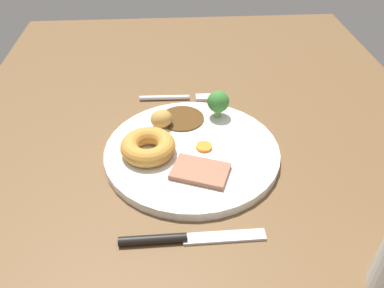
{
  "coord_description": "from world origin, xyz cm",
  "views": [
    {
      "loc": [
        48.57,
        -5.17,
        44.02
      ],
      "look_at": [
        0.12,
        -1.9,
        6.0
      ],
      "focal_mm": 37.26,
      "sensor_mm": 36.0,
      "label": 1
    }
  ],
  "objects": [
    {
      "name": "gravy_pool",
      "position": [
        -8.24,
        -3.08,
        5.15
      ],
      "size": [
        7.6,
        7.6,
        0.3
      ],
      "primitive_type": "cylinder",
      "color": "#563819",
      "rests_on": "dinner_plate"
    },
    {
      "name": "carrot_coin_front",
      "position": [
        0.04,
        0.47,
        5.25
      ],
      "size": [
        2.52,
        2.52,
        0.5
      ],
      "primitive_type": "cylinder",
      "color": "orange",
      "rests_on": "dinner_plate"
    },
    {
      "name": "meat_slice_main",
      "position": [
        5.85,
        -1.08,
        5.4
      ],
      "size": [
        7.87,
        9.41,
        0.8
      ],
      "primitive_type": "cube",
      "rotation": [
        0.0,
        0.0,
        1.2
      ],
      "color": "#9E664C",
      "rests_on": "dinner_plate"
    },
    {
      "name": "knife",
      "position": [
        16.67,
        -4.6,
        4.05
      ],
      "size": [
        1.84,
        18.52,
        1.2
      ],
      "rotation": [
        0.0,
        0.0,
        1.58
      ],
      "color": "black",
      "rests_on": "dining_table"
    },
    {
      "name": "roast_potato_left",
      "position": [
        -6.38,
        -6.56,
        6.5
      ],
      "size": [
        4.17,
        4.46,
        2.99
      ],
      "primitive_type": "ellipsoid",
      "rotation": [
        0.0,
        0.0,
        1.85
      ],
      "color": "#BC8C42",
      "rests_on": "dinner_plate"
    },
    {
      "name": "broccoli_floret",
      "position": [
        -8.85,
        3.19,
        7.82
      ],
      "size": [
        3.78,
        3.78,
        4.79
      ],
      "color": "#8CB766",
      "rests_on": "dinner_plate"
    },
    {
      "name": "fork",
      "position": [
        -16.99,
        -2.62,
        3.99
      ],
      "size": [
        2.12,
        15.28,
        0.9
      ],
      "rotation": [
        0.0,
        0.0,
        1.54
      ],
      "color": "silver",
      "rests_on": "dining_table"
    },
    {
      "name": "dinner_plate",
      "position": [
        0.12,
        -1.9,
        4.3
      ],
      "size": [
        27.43,
        27.43,
        1.4
      ],
      "primitive_type": "cylinder",
      "color": "white",
      "rests_on": "dining_table"
    },
    {
      "name": "dining_table",
      "position": [
        0.0,
        0.0,
        1.8
      ],
      "size": [
        120.0,
        84.0,
        3.6
      ],
      "primitive_type": "cube",
      "color": "brown",
      "rests_on": "ground"
    },
    {
      "name": "yorkshire_pudding",
      "position": [
        0.78,
        -8.65,
        6.39
      ],
      "size": [
        8.44,
        8.44,
        2.78
      ],
      "primitive_type": "torus",
      "color": "#C68938",
      "rests_on": "dinner_plate"
    }
  ]
}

